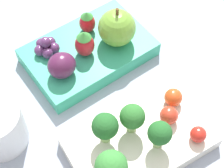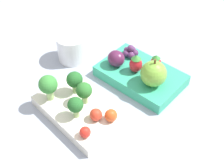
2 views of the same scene
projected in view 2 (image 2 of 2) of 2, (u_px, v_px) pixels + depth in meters
name	position (u px, v px, depth m)	size (l,w,h in m)	color
ground_plane	(114.00, 98.00, 0.68)	(4.00, 4.00, 0.00)	#939EB2
bento_box_savoury	(80.00, 110.00, 0.64)	(0.19, 0.12, 0.02)	silver
bento_box_fruit	(141.00, 76.00, 0.72)	(0.20, 0.14, 0.03)	#33A87F
broccoli_floret_0	(48.00, 85.00, 0.63)	(0.04, 0.04, 0.06)	#93B770
broccoli_floret_1	(84.00, 91.00, 0.62)	(0.03, 0.03, 0.05)	#93B770
broccoli_floret_2	(75.00, 105.00, 0.60)	(0.03, 0.03, 0.05)	#93B770
broccoli_floret_3	(75.00, 80.00, 0.64)	(0.03, 0.03, 0.05)	#93B770
cherry_tomato_0	(85.00, 132.00, 0.57)	(0.02, 0.02, 0.02)	red
cherry_tomato_1	(111.00, 115.00, 0.60)	(0.03, 0.03, 0.03)	#DB4C1E
cherry_tomato_2	(96.00, 115.00, 0.60)	(0.02, 0.02, 0.02)	red
apple	(154.00, 74.00, 0.66)	(0.06, 0.06, 0.07)	#70A838
strawberry_0	(136.00, 64.00, 0.69)	(0.03, 0.03, 0.05)	red
strawberry_1	(156.00, 62.00, 0.70)	(0.03, 0.03, 0.04)	red
plum	(116.00, 58.00, 0.71)	(0.04, 0.04, 0.04)	#511E42
grape_cluster	(130.00, 52.00, 0.74)	(0.04, 0.04, 0.03)	#562D5B
drinking_cup	(72.00, 48.00, 0.76)	(0.07, 0.07, 0.07)	white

